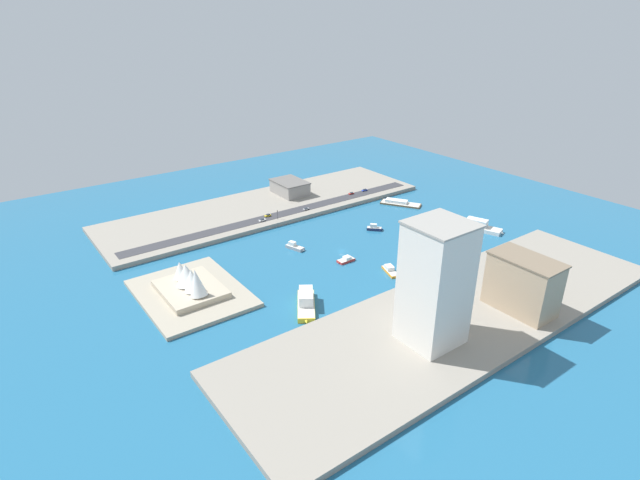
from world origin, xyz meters
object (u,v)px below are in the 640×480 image
Objects in this scene: ferry_white_commuter at (480,226)px; hotel_broad_white at (435,284)px; traffic_light_waterfront at (277,213)px; pickup_red at (351,193)px; yacht_sleek_gray at (295,247)px; opera_landmark at (190,282)px; van_white at (262,220)px; catamaran_blue at (416,255)px; ferry_yellow_fast at (306,302)px; barge_flat_brown at (399,203)px; sedan_silver at (306,209)px; taxi_yellow_cab at (268,215)px; water_taxi_orange at (390,270)px; tugboat_red at (346,260)px; patrol_launch_navy at (374,228)px; apartment_midrise_tan at (523,284)px; carpark_squat_concrete at (290,187)px; hatchback_blue at (364,190)px.

ferry_white_commuter is 141.26m from hotel_broad_white.
traffic_light_waterfront is at bearing -6.91° from hotel_broad_white.
pickup_red is (166.00, -92.17, -26.47)m from hotel_broad_white.
yacht_sleek_gray is 74.76m from opera_landmark.
pickup_red is (6.88, -83.68, -0.11)m from van_white.
yacht_sleek_gray is at bearing 162.09° from traffic_light_waterfront.
pickup_red is at bearing -85.30° from van_white.
van_white is at bearing 27.02° from catamaran_blue.
traffic_light_waterfront is (99.82, -45.22, 4.17)m from ferry_yellow_fast.
barge_flat_brown is 7.06× the size of sedan_silver.
water_taxi_orange is at bearing -171.30° from taxi_yellow_cab.
tugboat_red is at bearing 162.37° from sedan_silver.
hotel_broad_white reaches higher than opera_landmark.
taxi_yellow_cab reaches higher than patrol_launch_navy.
apartment_midrise_tan reaches higher than carpark_squat_concrete.
patrol_launch_navy is at bearing -33.24° from water_taxi_orange.
traffic_light_waterfront reaches higher than catamaran_blue.
tugboat_red is at bearing -154.59° from yacht_sleek_gray.
hotel_broad_white is at bearing 137.86° from catamaran_blue.
tugboat_red is 2.62× the size of pickup_red.
van_white is (102.68, -34.79, 0.79)m from ferry_yellow_fast.
hatchback_blue is (-30.02, -50.86, -4.29)m from carpark_squat_concrete.
ferry_yellow_fast is 4.10× the size of traffic_light_waterfront.
ferry_yellow_fast is 2.36× the size of tugboat_red.
catamaran_blue is at bearing 93.22° from ferry_white_commuter.
ferry_white_commuter is at bearing -131.09° from traffic_light_waterfront.
patrol_launch_navy is 75.95m from van_white.
pickup_red is 0.66× the size of traffic_light_waterfront.
hatchback_blue is at bearing -45.86° from tugboat_red.
apartment_midrise_tan is 7.11× the size of taxi_yellow_cab.
taxi_yellow_cab is (107.78, -42.15, 0.77)m from ferry_yellow_fast.
ferry_yellow_fast is at bearing 119.86° from tugboat_red.
taxi_yellow_cab is at bearing 3.32° from tugboat_red.
tugboat_red is at bearing 80.76° from ferry_white_commuter.
yacht_sleek_gray is 0.77× the size of catamaran_blue.
apartment_midrise_tan is (-8.39, -52.50, -13.78)m from hotel_broad_white.
tugboat_red is (24.93, 11.49, -0.20)m from water_taxi_orange.
taxi_yellow_cab is at bearing -5.52° from hotel_broad_white.
yacht_sleek_gray is 73.06m from catamaran_blue.
tugboat_red is at bearing 139.10° from pickup_red.
hatchback_blue reaches higher than tugboat_red.
tugboat_red is 2.48× the size of taxi_yellow_cab.
carpark_squat_concrete is at bearing 51.55° from pickup_red.
hatchback_blue is at bearing -25.19° from catamaran_blue.
patrol_launch_navy is (49.33, -32.33, 0.30)m from water_taxi_orange.
taxi_yellow_cab reaches higher than catamaran_blue.
catamaran_blue is 3.66× the size of van_white.
ferry_white_commuter is 4.32× the size of traffic_light_waterfront.
apartment_midrise_tan is at bearing -168.48° from traffic_light_waterfront.
pickup_red is (0.22, 13.33, -0.04)m from hatchback_blue.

